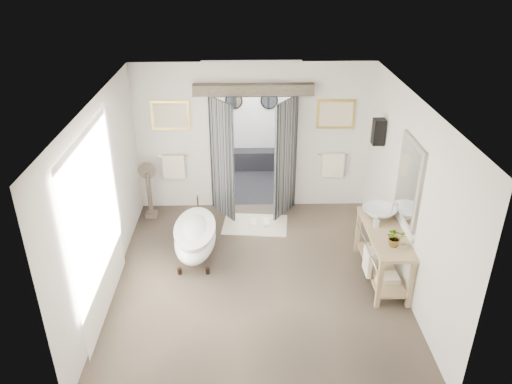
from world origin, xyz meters
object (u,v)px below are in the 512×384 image
clawfoot_tub (195,236)px  rug (255,225)px  basin (379,213)px  vanity (382,250)px

clawfoot_tub → rug: bearing=43.4°
clawfoot_tub → rug: clawfoot_tub is taller
clawfoot_tub → basin: (2.99, -0.30, 0.57)m
clawfoot_tub → vanity: vanity is taller
rug → clawfoot_tub: bearing=-136.6°
basin → clawfoot_tub: bearing=164.1°
clawfoot_tub → basin: basin is taller
clawfoot_tub → basin: size_ratio=2.81×
vanity → rug: (-1.94, 1.69, -0.50)m
vanity → rug: vanity is taller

